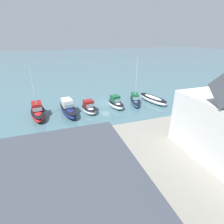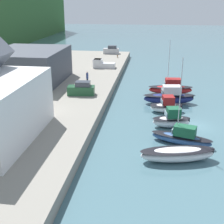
{
  "view_description": "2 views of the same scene",
  "coord_description": "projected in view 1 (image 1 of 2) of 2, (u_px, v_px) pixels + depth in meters",
  "views": [
    {
      "loc": [
        11.0,
        34.86,
        14.0
      ],
      "look_at": [
        1.6,
        7.73,
        1.28
      ],
      "focal_mm": 28.0,
      "sensor_mm": 36.0,
      "label": 1
    },
    {
      "loc": [
        -39.08,
        5.74,
        15.97
      ],
      "look_at": [
        -0.89,
        10.97,
        1.73
      ],
      "focal_mm": 50.0,
      "sensor_mm": 36.0,
      "label": 2
    }
  ],
  "objects": [
    {
      "name": "moored_boat_0",
      "position": [
        153.0,
        99.0,
        39.18
      ],
      "size": [
        4.02,
        8.17,
        1.41
      ],
      "rotation": [
        0.0,
        0.0,
        0.23
      ],
      "color": "white",
      "rests_on": "ground_plane"
    },
    {
      "name": "moored_boat_4",
      "position": [
        68.0,
        109.0,
        33.27
      ],
      "size": [
        3.47,
        8.31,
        2.91
      ],
      "rotation": [
        0.0,
        0.0,
        0.13
      ],
      "color": "navy",
      "rests_on": "ground_plane"
    },
    {
      "name": "person_on_quay",
      "position": [
        31.0,
        152.0,
        18.7
      ],
      "size": [
        0.4,
        0.4,
        2.14
      ],
      "color": "#232838",
      "rests_on": "quay_promenade"
    },
    {
      "name": "moored_boat_1",
      "position": [
        135.0,
        100.0,
        38.55
      ],
      "size": [
        3.82,
        7.29,
        10.01
      ],
      "rotation": [
        0.0,
        0.0,
        -0.3
      ],
      "color": "#33568E",
      "rests_on": "ground_plane"
    },
    {
      "name": "moored_boat_3",
      "position": [
        89.0,
        108.0,
        34.09
      ],
      "size": [
        3.12,
        5.05,
        2.43
      ],
      "rotation": [
        0.0,
        0.0,
        0.16
      ],
      "color": "white",
      "rests_on": "ground_plane"
    },
    {
      "name": "moored_boat_5",
      "position": [
        38.0,
        112.0,
        32.09
      ],
      "size": [
        3.06,
        7.85,
        9.26
      ],
      "rotation": [
        0.0,
        0.0,
        0.09
      ],
      "color": "red",
      "rests_on": "ground_plane"
    },
    {
      "name": "ground_plane",
      "position": [
        107.0,
        103.0,
        39.07
      ],
      "size": [
        320.0,
        320.0,
        0.0
      ],
      "primitive_type": "plane",
      "color": "#476B75"
    },
    {
      "name": "parked_car_1",
      "position": [
        93.0,
        139.0,
        21.31
      ],
      "size": [
        2.16,
        4.34,
        2.16
      ],
      "rotation": [
        0.0,
        0.0,
        0.09
      ],
      "color": "#1E4C2D",
      "rests_on": "quay_promenade"
    },
    {
      "name": "quay_promenade",
      "position": [
        189.0,
        187.0,
        16.71
      ],
      "size": [
        99.27,
        25.64,
        1.4
      ],
      "color": "gray",
      "rests_on": "ground_plane"
    },
    {
      "name": "moored_boat_2",
      "position": [
        116.0,
        103.0,
        36.17
      ],
      "size": [
        3.02,
        5.18,
        2.64
      ],
      "rotation": [
        0.0,
        0.0,
        0.19
      ],
      "color": "silver",
      "rests_on": "ground_plane"
    }
  ]
}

